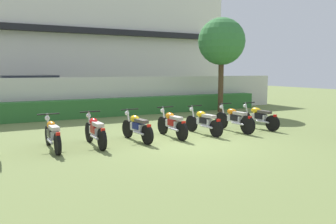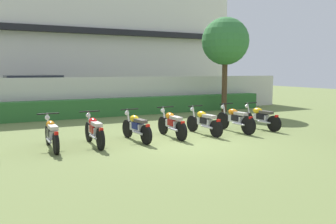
% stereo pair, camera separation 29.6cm
% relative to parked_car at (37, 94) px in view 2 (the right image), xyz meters
% --- Properties ---
extents(ground, '(60.00, 60.00, 0.00)m').
position_rel_parked_car_xyz_m(ground, '(3.11, -10.33, -0.94)').
color(ground, olive).
extents(building, '(21.78, 6.50, 8.63)m').
position_rel_parked_car_xyz_m(building, '(3.11, 5.78, 3.38)').
color(building, white).
rests_on(building, ground).
extents(compound_wall, '(20.70, 0.30, 1.82)m').
position_rel_parked_car_xyz_m(compound_wall, '(3.11, -2.78, -0.03)').
color(compound_wall, silver).
rests_on(compound_wall, ground).
extents(hedge_row, '(16.56, 0.70, 0.83)m').
position_rel_parked_car_xyz_m(hedge_row, '(3.11, -3.48, -0.52)').
color(hedge_row, '#337033').
rests_on(hedge_row, ground).
extents(parked_car, '(4.65, 2.41, 1.89)m').
position_rel_parked_car_xyz_m(parked_car, '(0.00, 0.00, 0.00)').
color(parked_car, black).
rests_on(parked_car, ground).
extents(tree_near_inspector, '(2.39, 2.39, 4.80)m').
position_rel_parked_car_xyz_m(tree_near_inspector, '(8.61, -4.57, 2.64)').
color(tree_near_inspector, '#4C3823').
rests_on(tree_near_inspector, ground).
extents(motorcycle_in_row_0, '(0.60, 1.88, 0.94)m').
position_rel_parked_car_xyz_m(motorcycle_in_row_0, '(-0.54, -9.38, -0.50)').
color(motorcycle_in_row_0, black).
rests_on(motorcycle_in_row_0, ground).
extents(motorcycle_in_row_1, '(0.60, 1.83, 0.96)m').
position_rel_parked_car_xyz_m(motorcycle_in_row_1, '(0.61, -9.46, -0.49)').
color(motorcycle_in_row_1, black).
rests_on(motorcycle_in_row_1, ground).
extents(motorcycle_in_row_2, '(0.60, 1.80, 0.94)m').
position_rel_parked_car_xyz_m(motorcycle_in_row_2, '(1.93, -9.38, -0.50)').
color(motorcycle_in_row_2, black).
rests_on(motorcycle_in_row_2, ground).
extents(motorcycle_in_row_3, '(0.60, 1.83, 0.96)m').
position_rel_parked_car_xyz_m(motorcycle_in_row_3, '(3.14, -9.36, -0.49)').
color(motorcycle_in_row_3, black).
rests_on(motorcycle_in_row_3, ground).
extents(motorcycle_in_row_4, '(0.60, 1.84, 0.94)m').
position_rel_parked_car_xyz_m(motorcycle_in_row_4, '(4.34, -9.39, -0.50)').
color(motorcycle_in_row_4, black).
rests_on(motorcycle_in_row_4, ground).
extents(motorcycle_in_row_5, '(0.60, 1.94, 0.97)m').
position_rel_parked_car_xyz_m(motorcycle_in_row_5, '(5.58, -9.47, -0.48)').
color(motorcycle_in_row_5, black).
rests_on(motorcycle_in_row_5, ground).
extents(motorcycle_in_row_6, '(0.60, 1.87, 0.94)m').
position_rel_parked_car_xyz_m(motorcycle_in_row_6, '(6.75, -9.41, -0.50)').
color(motorcycle_in_row_6, black).
rests_on(motorcycle_in_row_6, ground).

